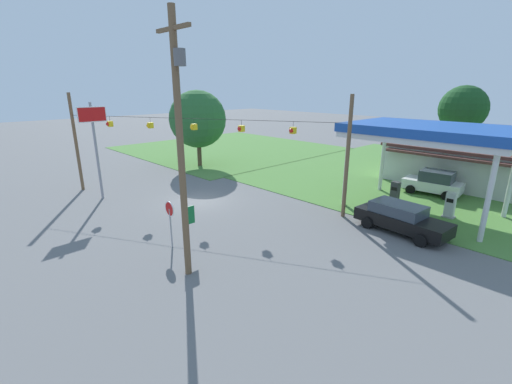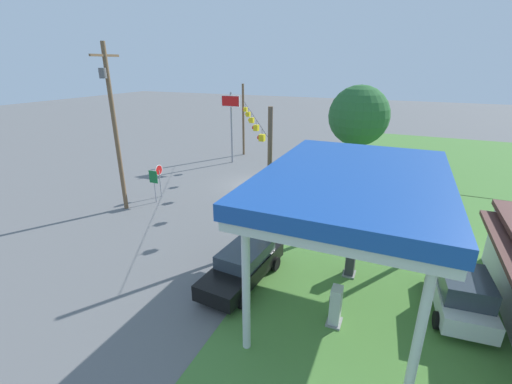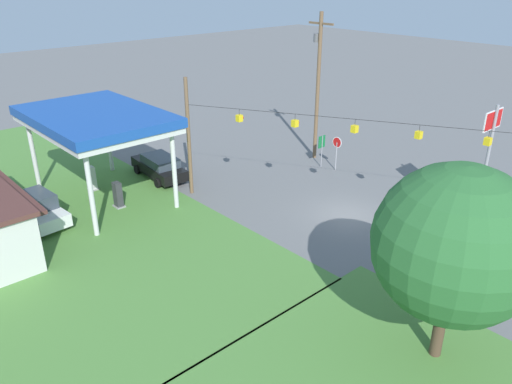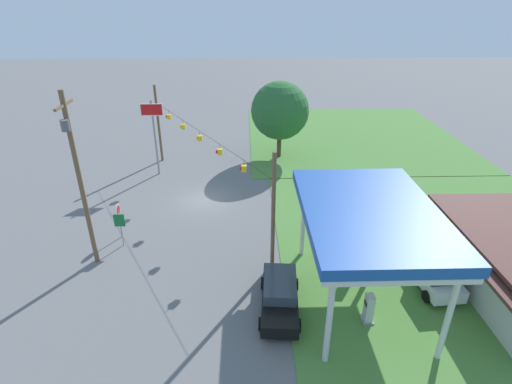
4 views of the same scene
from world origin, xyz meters
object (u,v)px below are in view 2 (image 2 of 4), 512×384
stop_sign_overhead (231,114)px  tree_west_verge (359,116)px  fuel_pump_far (335,307)px  route_sign (154,180)px  stop_sign_roadside (159,174)px  car_at_pumps_front (243,264)px  car_at_pumps_rear (462,293)px  gas_station_canopy (354,185)px  fuel_pump_near (350,261)px  utility_pole_main (114,122)px

stop_sign_overhead → tree_west_verge: tree_west_verge is taller
fuel_pump_far → route_sign: size_ratio=0.69×
fuel_pump_far → stop_sign_roadside: stop_sign_roadside is taller
car_at_pumps_front → car_at_pumps_rear: (-1.43, 8.90, 0.08)m
fuel_pump_far → stop_sign_roadside: size_ratio=0.66×
stop_sign_roadside → route_sign: stop_sign_roadside is taller
gas_station_canopy → stop_sign_roadside: 16.58m
fuel_pump_near → tree_west_verge: tree_west_verge is taller
fuel_pump_near → car_at_pumps_front: 5.05m
gas_station_canopy → tree_west_verge: tree_west_verge is taller
car_at_pumps_front → stop_sign_roadside: stop_sign_roadside is taller
gas_station_canopy → stop_sign_roadside: bearing=-114.1°
fuel_pump_far → utility_pole_main: (-5.58, -15.65, 5.21)m
car_at_pumps_rear → utility_pole_main: (-2.99, -20.11, 5.04)m
car_at_pumps_front → tree_west_verge: 22.59m
car_at_pumps_front → stop_sign_roadside: 12.70m
gas_station_canopy → car_at_pumps_front: size_ratio=1.87×
stop_sign_overhead → utility_pole_main: bearing=-5.7°
fuel_pump_near → route_sign: (-3.75, -14.45, 0.93)m
gas_station_canopy → fuel_pump_near: size_ratio=5.94×
fuel_pump_near → stop_sign_roadside: (-4.85, -14.82, 1.03)m
fuel_pump_near → stop_sign_roadside: size_ratio=0.66×
route_sign → utility_pole_main: utility_pole_main is taller
gas_station_canopy → fuel_pump_near: (-1.78, -0.00, -4.38)m
route_sign → tree_west_verge: tree_west_verge is taller
stop_sign_overhead → utility_pole_main: (13.60, -1.36, 1.14)m
gas_station_canopy → utility_pole_main: (-3.80, -15.66, 0.83)m
route_sign → utility_pole_main: (1.74, -1.20, 4.28)m
route_sign → tree_west_verge: (-16.02, 11.74, 3.11)m
gas_station_canopy → fuel_pump_far: bearing=-0.0°
stop_sign_overhead → fuel_pump_far: bearing=36.7°
car_at_pumps_rear → stop_sign_overhead: 25.34m
car_at_pumps_front → stop_sign_roadside: (-7.26, -10.38, 0.95)m
fuel_pump_far → route_sign: (-7.32, -14.45, 0.93)m
car_at_pumps_rear → route_sign: route_sign is taller
car_at_pumps_rear → stop_sign_overhead: stop_sign_overhead is taller
stop_sign_overhead → stop_sign_roadside: bearing=-2.8°
stop_sign_roadside → utility_pole_main: utility_pole_main is taller
route_sign → gas_station_canopy: bearing=69.0°
car_at_pumps_front → route_sign: size_ratio=2.18×
fuel_pump_near → stop_sign_overhead: 21.56m
fuel_pump_far → utility_pole_main: size_ratio=0.15×
fuel_pump_far → utility_pole_main: bearing=-109.6°
car_at_pumps_rear → stop_sign_roadside: stop_sign_roadside is taller
fuel_pump_near → stop_sign_roadside: bearing=-108.1°
car_at_pumps_rear → stop_sign_roadside: bearing=68.3°
route_sign → car_at_pumps_rear: bearing=76.0°
fuel_pump_far → tree_west_verge: size_ratio=0.21×
stop_sign_roadside → utility_pole_main: size_ratio=0.23×
car_at_pumps_rear → tree_west_verge: (-20.74, -7.17, 3.87)m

